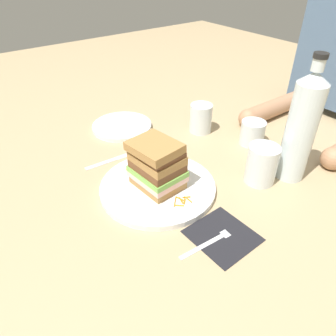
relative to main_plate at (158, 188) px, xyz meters
name	(u,v)px	position (x,y,z in m)	size (l,w,h in m)	color
ground_plane	(156,190)	(0.00, -0.01, -0.01)	(3.00, 3.00, 0.00)	tan
main_plate	(158,188)	(0.00, 0.00, 0.00)	(0.29, 0.29, 0.02)	white
sandwich	(157,165)	(0.00, 0.00, 0.07)	(0.13, 0.11, 0.12)	#A87A42
carrot_shred_0	(142,173)	(-0.07, -0.01, 0.01)	(0.00, 0.00, 0.02)	orange
carrot_shred_1	(139,165)	(-0.10, 0.01, 0.01)	(0.00, 0.00, 0.03)	orange
carrot_shred_2	(132,170)	(-0.09, -0.02, 0.01)	(0.00, 0.00, 0.03)	orange
carrot_shred_3	(135,173)	(-0.08, -0.02, 0.01)	(0.00, 0.00, 0.03)	orange
carrot_shred_4	(134,168)	(-0.10, -0.01, 0.01)	(0.00, 0.00, 0.03)	orange
carrot_shred_5	(176,201)	(0.08, 0.00, 0.01)	(0.00, 0.00, 0.03)	orange
carrot_shred_6	(179,206)	(0.09, -0.01, 0.01)	(0.00, 0.00, 0.02)	orange
carrot_shred_7	(185,201)	(0.09, 0.01, 0.01)	(0.00, 0.00, 0.02)	orange
carrot_shred_8	(186,197)	(0.08, 0.03, 0.01)	(0.00, 0.00, 0.02)	orange
carrot_shred_9	(180,199)	(0.07, 0.01, 0.01)	(0.00, 0.00, 0.03)	orange
carrot_shred_10	(188,199)	(0.09, 0.02, 0.01)	(0.00, 0.00, 0.03)	orange
carrot_shred_11	(181,200)	(0.08, 0.01, 0.01)	(0.00, 0.00, 0.02)	orange
napkin_dark	(222,235)	(0.21, 0.02, -0.01)	(0.13, 0.12, 0.00)	black
fork	(214,239)	(0.20, 0.00, 0.00)	(0.03, 0.17, 0.00)	silver
knife	(116,158)	(-0.19, -0.01, -0.01)	(0.03, 0.20, 0.00)	silver
juice_glass	(261,166)	(0.12, 0.23, 0.04)	(0.08, 0.08, 0.10)	white
water_bottle	(301,127)	(0.16, 0.31, 0.14)	(0.07, 0.07, 0.32)	silver
empty_tumbler_0	(201,118)	(-0.17, 0.29, 0.04)	(0.07, 0.07, 0.09)	silver
empty_tumbler_1	(252,133)	(-0.01, 0.36, 0.03)	(0.07, 0.07, 0.07)	silver
side_plate	(122,126)	(-0.34, 0.09, 0.00)	(0.20, 0.20, 0.01)	white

